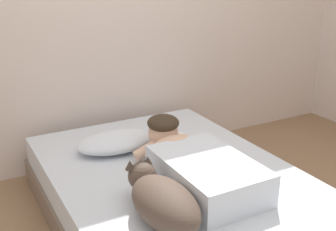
% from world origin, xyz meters
% --- Properties ---
extents(back_wall, '(4.44, 0.12, 2.50)m').
position_xyz_m(back_wall, '(-0.00, 1.42, 1.25)').
color(back_wall, silver).
rests_on(back_wall, ground).
extents(bed, '(1.38, 2.05, 0.35)m').
position_xyz_m(bed, '(-0.08, 0.24, 0.17)').
color(bed, '#726051').
rests_on(bed, ground).
extents(pillow, '(0.52, 0.32, 0.11)m').
position_xyz_m(pillow, '(-0.26, 0.75, 0.41)').
color(pillow, silver).
rests_on(pillow, bed).
extents(person_lying, '(0.43, 0.92, 0.27)m').
position_xyz_m(person_lying, '(-0.03, 0.16, 0.46)').
color(person_lying, silver).
rests_on(person_lying, bed).
extents(dog, '(0.26, 0.57, 0.21)m').
position_xyz_m(dog, '(-0.37, -0.11, 0.46)').
color(dog, '#4C3D33').
rests_on(dog, bed).
extents(coffee_cup, '(0.12, 0.09, 0.07)m').
position_xyz_m(coffee_cup, '(0.14, 0.62, 0.39)').
color(coffee_cup, white).
rests_on(coffee_cup, bed).
extents(cell_phone, '(0.07, 0.14, 0.01)m').
position_xyz_m(cell_phone, '(0.08, 0.07, 0.36)').
color(cell_phone, black).
rests_on(cell_phone, bed).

